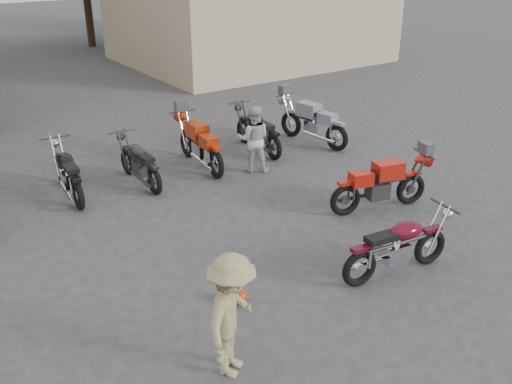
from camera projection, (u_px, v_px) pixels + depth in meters
ground at (337, 269)px, 9.17m from camera, size 90.00×90.00×0.00m
stucco_building at (249, 17)px, 24.11m from camera, size 10.00×8.00×3.50m
vintage_motorcycle at (399, 242)px, 8.81m from camera, size 2.00×0.88×1.12m
sportbike at (382, 182)px, 10.94m from camera, size 2.11×1.14×1.17m
helmet at (239, 296)px, 8.26m from camera, size 0.28×0.28×0.24m
person_light at (254, 139)px, 12.69m from camera, size 0.93×0.89×1.52m
person_tan at (232, 316)px, 6.69m from camera, size 1.20×1.11×1.62m
row_bike_2 at (67, 170)px, 11.52m from camera, size 0.81×2.00×1.13m
row_bike_3 at (139, 160)px, 12.12m from camera, size 0.63×1.86×1.07m
row_bike_4 at (200, 142)px, 12.99m from camera, size 0.87×2.16×1.22m
row_bike_5 at (257, 128)px, 14.00m from camera, size 0.80×2.03×1.15m
row_bike_6 at (312, 120)px, 14.50m from camera, size 1.03×2.22×1.24m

